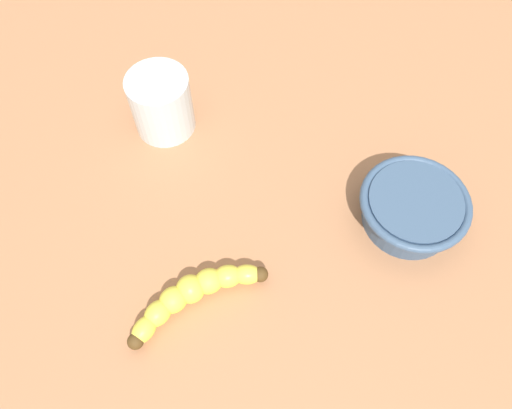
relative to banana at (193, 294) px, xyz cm
name	(u,v)px	position (x,y,z in cm)	size (l,w,h in cm)	color
wooden_tabletop	(268,207)	(-8.20, -15.45, -3.36)	(120.00, 120.00, 3.00)	#B1764E
banana	(193,294)	(0.00, 0.00, 0.00)	(16.37, 12.46, 3.71)	#ECE048
smoothie_glass	(162,105)	(9.08, -27.82, 2.77)	(9.23, 9.23, 9.74)	silver
ceramic_bowl	(412,208)	(-27.81, -14.68, 1.33)	(14.93, 14.93, 5.39)	#3D5675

